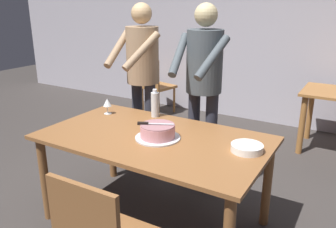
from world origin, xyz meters
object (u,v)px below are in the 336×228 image
at_px(cake_on_platter, 158,132).
at_px(person_standing_beside, 142,70).
at_px(person_cutting_cake, 204,78).
at_px(background_chair_1, 155,84).
at_px(wine_glass_near, 107,103).
at_px(water_bottle, 155,104).
at_px(cake_knife, 148,124).
at_px(main_dining_table, 154,148).
at_px(plate_stack, 247,148).

bearing_deg(cake_on_platter, person_standing_beside, 131.09).
height_order(person_cutting_cake, background_chair_1, person_cutting_cake).
xyz_separation_m(wine_glass_near, person_standing_beside, (0.05, 0.49, 0.22)).
relative_size(water_bottle, person_cutting_cake, 0.15).
height_order(cake_knife, water_bottle, water_bottle).
bearing_deg(person_cutting_cake, water_bottle, -136.60).
distance_m(cake_on_platter, cake_knife, 0.10).
bearing_deg(main_dining_table, background_chair_1, 122.78).
height_order(cake_knife, person_standing_beside, person_standing_beside).
height_order(cake_on_platter, water_bottle, water_bottle).
xyz_separation_m(cake_knife, plate_stack, (0.71, 0.15, -0.09)).
height_order(plate_stack, water_bottle, water_bottle).
relative_size(main_dining_table, water_bottle, 6.88).
xyz_separation_m(cake_knife, person_standing_beside, (-0.60, 0.79, 0.21)).
height_order(person_standing_beside, background_chair_1, person_standing_beside).
height_order(cake_knife, background_chair_1, background_chair_1).
relative_size(cake_on_platter, person_cutting_cake, 0.20).
bearing_deg(main_dining_table, cake_on_platter, -22.93).
relative_size(cake_on_platter, cake_knife, 1.35).
bearing_deg(water_bottle, background_chair_1, 123.03).
bearing_deg(water_bottle, wine_glass_near, -159.01).
relative_size(cake_on_platter, person_standing_beside, 0.20).
distance_m(cake_knife, background_chair_1, 2.93).
bearing_deg(cake_on_platter, cake_knife, -154.10).
xyz_separation_m(main_dining_table, water_bottle, (-0.25, 0.40, 0.21)).
relative_size(cake_knife, background_chair_1, 0.28).
relative_size(main_dining_table, person_cutting_cake, 1.00).
xyz_separation_m(wine_glass_near, water_bottle, (0.41, 0.16, 0.01)).
bearing_deg(background_chair_1, person_cutting_cake, -46.31).
bearing_deg(wine_glass_near, cake_knife, -24.72).
distance_m(cake_on_platter, person_standing_beside, 1.04).
distance_m(plate_stack, person_standing_beside, 1.49).
xyz_separation_m(water_bottle, background_chair_1, (-1.30, 2.01, -0.37)).
relative_size(cake_on_platter, plate_stack, 1.55).
xyz_separation_m(cake_on_platter, person_cutting_cake, (0.02, 0.73, 0.27)).
height_order(plate_stack, person_standing_beside, person_standing_beside).
distance_m(plate_stack, wine_glass_near, 1.37).
relative_size(wine_glass_near, background_chair_1, 0.16).
distance_m(cake_knife, person_standing_beside, 1.01).
bearing_deg(person_standing_beside, plate_stack, -26.13).
bearing_deg(cake_knife, water_bottle, 117.06).
xyz_separation_m(plate_stack, person_cutting_cake, (-0.62, 0.61, 0.30)).
distance_m(water_bottle, person_cutting_cake, 0.49).
distance_m(cake_knife, plate_stack, 0.73).
relative_size(cake_knife, plate_stack, 1.15).
relative_size(wine_glass_near, person_cutting_cake, 0.08).
bearing_deg(main_dining_table, person_standing_beside, 129.67).
xyz_separation_m(plate_stack, water_bottle, (-0.95, 0.31, 0.09)).
bearing_deg(plate_stack, person_standing_beside, 153.87).
relative_size(person_cutting_cake, background_chair_1, 1.91).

